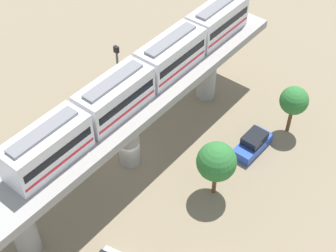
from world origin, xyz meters
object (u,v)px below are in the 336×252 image
at_px(tree_near_viaduct, 294,101).
at_px(signal_post, 119,86).
at_px(train, 144,75).
at_px(tree_mid_lot, 217,162).
at_px(parked_car_blue, 253,144).

xyz_separation_m(tree_near_viaduct, signal_post, (-12.54, -9.73, 1.53)).
bearing_deg(train, tree_near_viaduct, 47.86).
bearing_deg(tree_mid_lot, signal_post, 175.65).
relative_size(train, parked_car_blue, 6.48).
bearing_deg(tree_near_viaduct, parked_car_blue, -106.91).
xyz_separation_m(train, parked_car_blue, (7.85, 5.84, -7.78)).
xyz_separation_m(tree_near_viaduct, tree_mid_lot, (-1.23, -10.59, 0.08)).
relative_size(train, tree_mid_lot, 4.95).
distance_m(parked_car_blue, signal_post, 13.32).
relative_size(train, signal_post, 2.86).
distance_m(tree_near_viaduct, signal_post, 15.95).
bearing_deg(tree_mid_lot, train, 176.52).
height_order(train, parked_car_blue, train).
relative_size(parked_car_blue, signal_post, 0.44).
bearing_deg(parked_car_blue, signal_post, -152.91).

